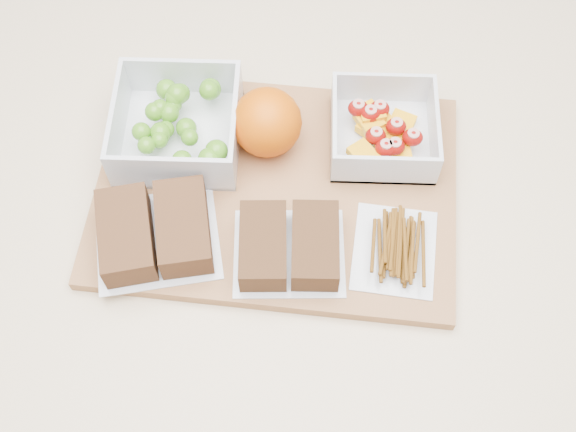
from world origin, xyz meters
The scene contains 9 objects.
ground centered at (0.00, 0.00, 0.00)m, with size 4.00×4.00×0.00m, color gray.
counter centered at (0.00, 0.00, 0.45)m, with size 1.20×0.90×0.90m, color beige.
cutting_board centered at (-0.01, 0.03, 0.91)m, with size 0.42×0.30×0.02m, color #A46F43.
grape_container centered at (-0.13, 0.09, 0.94)m, with size 0.15×0.15×0.06m.
fruit_container centered at (0.12, 0.10, 0.94)m, with size 0.12×0.12×0.05m.
orange centered at (-0.02, 0.09, 0.96)m, with size 0.08×0.08×0.08m, color #E35C05.
sandwich_bag_left centered at (-0.14, -0.05, 0.94)m, with size 0.16×0.14×0.04m.
sandwich_bag_center centered at (0.01, -0.06, 0.93)m, with size 0.13×0.11×0.04m.
pretzel_bag centered at (0.13, -0.05, 0.93)m, with size 0.10×0.12×0.02m.
Camera 1 is at (0.02, -0.41, 1.64)m, focal length 45.00 mm.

